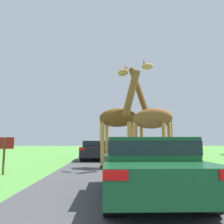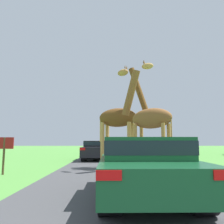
% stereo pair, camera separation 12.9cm
% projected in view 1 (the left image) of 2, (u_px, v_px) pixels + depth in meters
% --- Properties ---
extents(road, '(6.40, 120.00, 0.00)m').
position_uv_depth(road, '(114.00, 152.00, 29.62)').
color(road, '#424244').
rests_on(road, ground).
extents(giraffe_near_road, '(2.73, 1.43, 5.12)m').
position_uv_depth(giraffe_near_road, '(120.00, 119.00, 11.42)').
color(giraffe_near_road, tan).
rests_on(giraffe_near_road, ground).
extents(giraffe_companion, '(2.25, 1.92, 4.64)m').
position_uv_depth(giraffe_companion, '(148.00, 117.00, 9.67)').
color(giraffe_companion, '#B77F3D').
rests_on(giraffe_companion, ground).
extents(car_lead_maroon, '(1.96, 4.28, 1.32)m').
position_uv_depth(car_lead_maroon, '(147.00, 165.00, 5.33)').
color(car_lead_maroon, '#144C28').
rests_on(car_lead_maroon, ground).
extents(car_queue_right, '(1.70, 4.08, 1.25)m').
position_uv_depth(car_queue_right, '(102.00, 147.00, 25.63)').
color(car_queue_right, gray).
rests_on(car_queue_right, ground).
extents(car_queue_left, '(1.79, 4.29, 1.31)m').
position_uv_depth(car_queue_left, '(142.00, 148.00, 20.08)').
color(car_queue_left, '#561914').
rests_on(car_queue_left, ground).
extents(car_far_ahead, '(1.87, 4.63, 1.31)m').
position_uv_depth(car_far_ahead, '(96.00, 149.00, 16.55)').
color(car_far_ahead, black).
rests_on(car_far_ahead, ground).
extents(sign_post, '(0.70, 0.08, 1.40)m').
position_uv_depth(sign_post, '(4.00, 148.00, 8.98)').
color(sign_post, '#4C3823').
rests_on(sign_post, ground).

